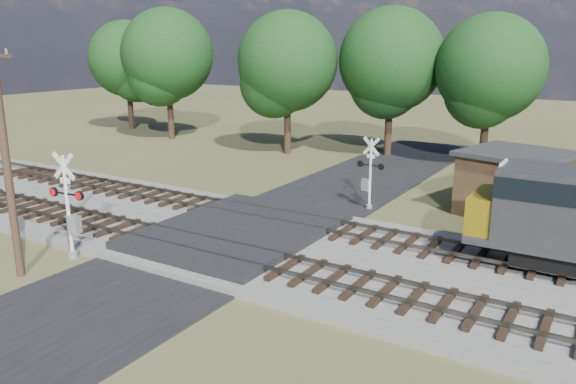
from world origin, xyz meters
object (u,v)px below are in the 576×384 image
Objects in this scene: equipment_shed at (515,183)px; utility_pole at (6,156)px; crossing_signal_far at (369,180)px; crossing_signal_near at (70,216)px.

utility_pole is at bearing -113.18° from equipment_shed.
crossing_signal_far is 0.66× the size of equipment_shed.
utility_pole is (-7.64, -15.06, 2.99)m from crossing_signal_far.
utility_pole reaches higher than crossing_signal_far.
utility_pole is at bearing -102.46° from crossing_signal_near.
utility_pole reaches higher than crossing_signal_near.
crossing_signal_near is 0.51× the size of utility_pole.
equipment_shed is at bearing 53.89° from utility_pole.
crossing_signal_near reaches higher than crossing_signal_far.
crossing_signal_near is 0.74× the size of equipment_shed.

